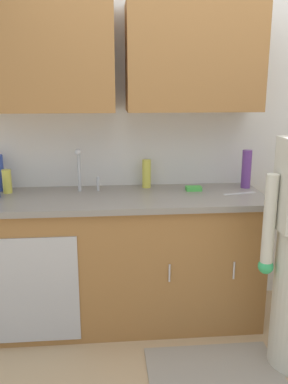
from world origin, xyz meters
TOP-DOWN VIEW (x-y plane):
  - ground_plane at (0.00, 0.00)m, footprint 9.00×9.00m
  - kitchen_wall_with_uppers at (-0.14, 0.99)m, footprint 4.80×0.44m
  - counter_cabinet at (-0.55, 0.70)m, footprint 1.90×0.62m
  - countertop at (-0.55, 0.70)m, footprint 1.96×0.66m
  - sink at (-0.81, 0.71)m, footprint 0.50×0.36m
  - floor_mat at (-0.04, 0.05)m, footprint 0.80×0.50m
  - bottle_water_tall at (-0.36, 0.92)m, footprint 0.06×0.06m
  - bottle_water_short at (-1.35, 0.84)m, footprint 0.06×0.06m
  - bottle_soap at (0.36, 0.84)m, footprint 0.07×0.07m
  - knife_on_counter at (0.26, 0.67)m, footprint 0.24×0.07m
  - sponge at (-0.04, 0.79)m, footprint 0.11×0.07m

SIDE VIEW (x-z plane):
  - ground_plane at x=0.00m, z-range 0.00..0.00m
  - floor_mat at x=-0.04m, z-range 0.00..0.01m
  - counter_cabinet at x=-0.55m, z-range 0.00..0.90m
  - countertop at x=-0.55m, z-range 0.90..0.94m
  - sink at x=-0.81m, z-range 0.75..1.10m
  - knife_on_counter at x=0.26m, z-range 0.94..0.95m
  - sponge at x=-0.04m, z-range 0.94..0.97m
  - bottle_water_short at x=-1.35m, z-range 0.94..1.11m
  - bottle_water_tall at x=-0.36m, z-range 0.94..1.15m
  - bottle_soap at x=0.36m, z-range 0.94..1.22m
  - kitchen_wall_with_uppers at x=-0.14m, z-range 0.13..2.83m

